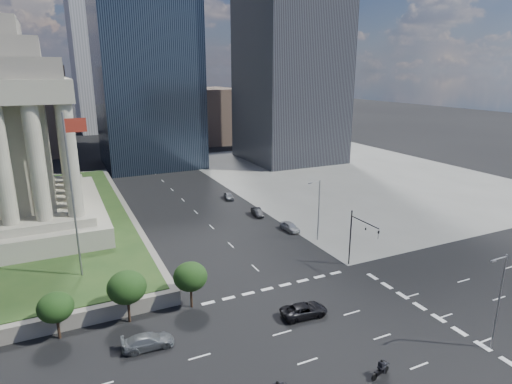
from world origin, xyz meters
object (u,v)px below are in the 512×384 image
traffic_signal_ne (359,234)px  street_lamp_north (318,207)px  flagpole (73,188)px  suv_grey (148,341)px  pickup_truck (304,310)px  parked_sedan_far (229,196)px  street_lamp_south (498,297)px  parked_sedan_near (290,227)px  parked_sedan_mid (257,212)px  motorcycle_lead (381,368)px

traffic_signal_ne → street_lamp_north: (0.83, 11.30, 0.41)m
flagpole → suv_grey: 20.38m
pickup_truck → parked_sedan_far: 46.53m
street_lamp_south → pickup_truck: (-13.56, 12.79, -4.92)m
street_lamp_south → parked_sedan_near: size_ratio=2.28×
parked_sedan_near → parked_sedan_mid: (-1.65, 9.57, -0.06)m
street_lamp_south → suv_grey: 34.08m
flagpole → suv_grey: (4.71, -15.49, -12.38)m
suv_grey → street_lamp_south: bearing=-111.7°
motorcycle_lead → parked_sedan_mid: bearing=66.3°
flagpole → traffic_signal_ne: (34.33, -10.30, -7.86)m
flagpole → parked_sedan_near: 36.13m
parked_sedan_mid → parked_sedan_far: bearing=102.9°
parked_sedan_near → motorcycle_lead: (-10.78, -35.04, 0.12)m
street_lamp_north → pickup_truck: size_ratio=1.88×
street_lamp_south → street_lamp_north: bearing=90.0°
flagpole → pickup_truck: size_ratio=3.77×
parked_sedan_near → motorcycle_lead: 36.66m
traffic_signal_ne → flagpole: bearing=163.3°
suv_grey → parked_sedan_near: parked_sedan_near is taller
traffic_signal_ne → parked_sedan_far: traffic_signal_ne is taller
parked_sedan_near → parked_sedan_mid: size_ratio=1.04×
traffic_signal_ne → parked_sedan_near: 17.40m
pickup_truck → parked_sedan_far: size_ratio=1.28×
street_lamp_north → traffic_signal_ne: bearing=-94.2°
suv_grey → street_lamp_north: bearing=-57.8°
traffic_signal_ne → street_lamp_south: bearing=-87.6°
pickup_truck → parked_sedan_mid: (10.08, 33.26, -0.04)m
parked_sedan_near → motorcycle_lead: motorcycle_lead is taller
suv_grey → parked_sedan_far: (26.12, 43.88, -0.03)m
street_lamp_south → motorcycle_lead: bearing=173.5°
pickup_truck → suv_grey: bearing=88.8°
parked_sedan_mid → motorcycle_lead: size_ratio=1.81×
suv_grey → parked_sedan_far: suv_grey is taller
suv_grey → motorcycle_lead: size_ratio=2.18×
street_lamp_south → traffic_signal_ne: bearing=92.4°
flagpole → street_lamp_south: bearing=-40.5°
street_lamp_north → suv_grey: street_lamp_north is taller
traffic_signal_ne → motorcycle_lead: traffic_signal_ne is taller
traffic_signal_ne → suv_grey: size_ratio=1.58×
motorcycle_lead → street_lamp_south: bearing=-18.6°
street_lamp_north → motorcycle_lead: size_ratio=4.29×
pickup_truck → parked_sedan_far: bearing=-6.8°
flagpole → street_lamp_south: size_ratio=2.00×
parked_sedan_far → motorcycle_lead: bearing=-88.3°
parked_sedan_mid → parked_sedan_far: 12.38m
flagpole → street_lamp_north: flagpole is taller
flagpole → suv_grey: size_ratio=3.94×
parked_sedan_mid → flagpole: bearing=-144.2°
flagpole → pickup_truck: (21.60, -17.21, -12.38)m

